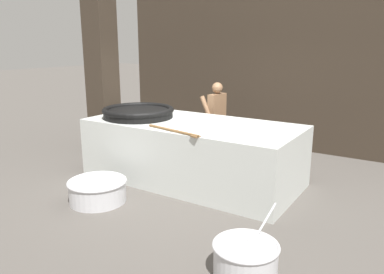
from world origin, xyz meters
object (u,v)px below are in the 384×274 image
giant_wok_near (138,112)px  prep_bowl_vegetables (246,258)px  cook (216,118)px  prep_bowl_meat (98,190)px

giant_wok_near → prep_bowl_vegetables: giant_wok_near is taller
giant_wok_near → cook: bearing=63.3°
cook → prep_bowl_vegetables: cook is taller
cook → prep_bowl_meat: 3.08m
prep_bowl_vegetables → cook: bearing=123.3°
prep_bowl_vegetables → prep_bowl_meat: size_ratio=1.01×
prep_bowl_meat → cook: bearing=81.8°
giant_wok_near → cook: cook is taller
giant_wok_near → prep_bowl_vegetables: 3.74m
cook → prep_bowl_vegetables: (2.28, -3.48, -0.67)m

